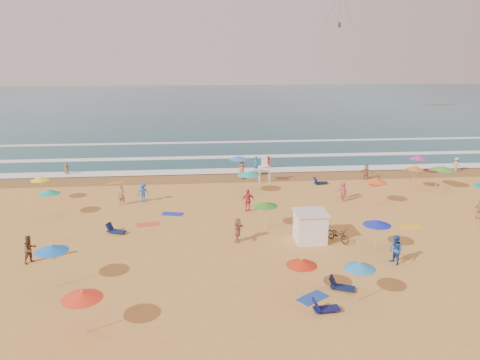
{
  "coord_description": "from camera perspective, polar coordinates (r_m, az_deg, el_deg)",
  "views": [
    {
      "loc": [
        -4.41,
        -34.5,
        12.62
      ],
      "look_at": [
        -0.68,
        6.0,
        1.5
      ],
      "focal_mm": 35.0,
      "sensor_mm": 36.0,
      "label": 1
    }
  ],
  "objects": [
    {
      "name": "loungers",
      "position": [
        35.81,
        13.42,
        -5.5
      ],
      "size": [
        60.19,
        23.85,
        0.34
      ],
      "color": "#0E1B4A",
      "rests_on": "ground"
    },
    {
      "name": "cabana_roof",
      "position": [
        32.34,
        8.62,
        -3.95
      ],
      "size": [
        2.2,
        2.2,
        0.12
      ],
      "primitive_type": "cube",
      "color": "silver",
      "rests_on": "cabana"
    },
    {
      "name": "ocean",
      "position": [
        119.25,
        -3.15,
        9.2
      ],
      "size": [
        220.0,
        140.0,
        0.18
      ],
      "primitive_type": "cube",
      "color": "#0C4756",
      "rests_on": "ground"
    },
    {
      "name": "wet_sand",
      "position": [
        48.86,
        0.1,
        0.33
      ],
      "size": [
        220.0,
        220.0,
        0.0
      ],
      "primitive_type": "plane",
      "color": "olive",
      "rests_on": "ground"
    },
    {
      "name": "cabana",
      "position": [
        32.7,
        8.54,
        -5.71
      ],
      "size": [
        2.0,
        2.0,
        2.0
      ],
      "primitive_type": "cube",
      "color": "white",
      "rests_on": "ground"
    },
    {
      "name": "beachgoers",
      "position": [
        40.22,
        1.51,
        -1.79
      ],
      "size": [
        51.39,
        25.95,
        2.11
      ],
      "color": "#A8654D",
      "rests_on": "ground"
    },
    {
      "name": "lifeguard_stand",
      "position": [
        46.81,
        2.98,
        0.96
      ],
      "size": [
        1.2,
        1.2,
        2.1
      ],
      "primitive_type": null,
      "color": "white",
      "rests_on": "ground"
    },
    {
      "name": "bicycle",
      "position": [
        33.1,
        11.85,
        -6.54
      ],
      "size": [
        1.58,
        1.96,
        1.0
      ],
      "primitive_type": "imported",
      "rotation": [
        0.0,
        0.0,
        0.57
      ],
      "color": "black",
      "rests_on": "ground"
    },
    {
      "name": "surf_foam",
      "position": [
        57.38,
        -0.72,
        2.69
      ],
      "size": [
        200.0,
        18.7,
        0.05
      ],
      "color": "white",
      "rests_on": "ground"
    },
    {
      "name": "beach_umbrellas",
      "position": [
        37.7,
        8.9,
        -1.15
      ],
      "size": [
        50.41,
        29.25,
        0.78
      ],
      "color": "#FFFB1A",
      "rests_on": "ground"
    },
    {
      "name": "ground",
      "position": [
        37.0,
        1.91,
        -4.66
      ],
      "size": [
        220.0,
        220.0,
        0.0
      ],
      "primitive_type": "plane",
      "color": "gold",
      "rests_on": "ground"
    },
    {
      "name": "towels",
      "position": [
        35.89,
        -0.79,
        -5.27
      ],
      "size": [
        57.65,
        26.36,
        0.03
      ],
      "color": "#B33616",
      "rests_on": "ground"
    }
  ]
}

